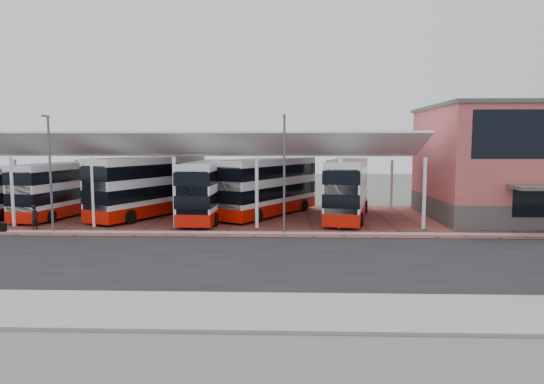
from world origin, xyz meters
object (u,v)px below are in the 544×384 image
(bus_2, at_px, (150,187))
(bus_5, at_px, (348,189))
(pedestrian, at_px, (35,217))
(bus_0, at_px, (14,191))
(terminal, at_px, (543,162))
(bus_4, at_px, (269,187))
(bus_1, at_px, (65,189))
(bus_3, at_px, (208,190))

(bus_2, bearing_deg, bus_5, 23.07)
(bus_5, bearing_deg, pedestrian, -153.66)
(bus_0, relative_size, pedestrian, 5.76)
(terminal, distance_m, bus_0, 44.28)
(bus_2, xyz_separation_m, pedestrian, (-6.36, -6.68, -1.58))
(bus_0, distance_m, bus_4, 21.88)
(bus_0, xyz_separation_m, bus_2, (11.87, -0.46, 0.41))
(terminal, height_order, bus_5, terminal)
(bus_2, relative_size, pedestrian, 6.81)
(bus_1, relative_size, bus_4, 0.97)
(terminal, relative_size, bus_3, 1.63)
(pedestrian, bearing_deg, bus_1, 14.08)
(terminal, relative_size, bus_2, 1.52)
(bus_1, bearing_deg, bus_2, 11.72)
(bus_0, distance_m, bus_1, 4.69)
(bus_0, xyz_separation_m, bus_5, (28.32, -1.14, 0.32))
(bus_0, distance_m, bus_5, 28.34)
(bus_2, height_order, bus_4, bus_2)
(terminal, distance_m, bus_3, 27.37)
(bus_1, xyz_separation_m, bus_4, (17.22, 0.89, 0.17))
(terminal, bearing_deg, bus_2, -179.86)
(terminal, relative_size, pedestrian, 10.38)
(bus_4, bearing_deg, bus_2, -145.16)
(bus_1, bearing_deg, bus_3, 6.21)
(bus_2, distance_m, bus_3, 5.21)
(bus_3, bearing_deg, bus_0, 177.00)
(bus_1, height_order, bus_5, bus_5)
(bus_2, height_order, pedestrian, bus_2)
(bus_3, relative_size, bus_5, 0.95)
(terminal, xyz_separation_m, bus_1, (-39.55, -0.17, -2.37))
(bus_5, bearing_deg, bus_0, -170.70)
(bus_1, height_order, bus_3, bus_3)
(bus_4, bearing_deg, pedestrian, -125.16)
(bus_4, xyz_separation_m, bus_5, (6.44, -1.48, -0.03))
(bus_2, bearing_deg, bus_1, -153.79)
(terminal, distance_m, bus_1, 39.63)
(bus_1, bearing_deg, bus_0, -175.81)
(bus_4, bearing_deg, terminal, 28.45)
(bus_3, bearing_deg, bus_4, 23.58)
(bus_1, relative_size, bus_2, 0.92)
(pedestrian, bearing_deg, bus_4, -58.79)
(bus_3, bearing_deg, terminal, 4.83)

